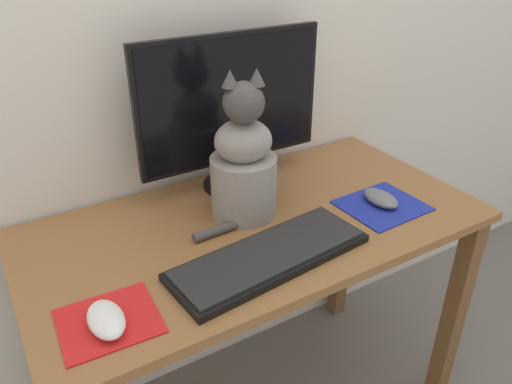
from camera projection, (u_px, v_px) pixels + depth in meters
The scene contains 8 objects.
desk at pixel (257, 261), 1.32m from camera, with size 1.15×0.59×0.74m.
monitor at pixel (231, 108), 1.31m from camera, with size 0.53×0.17×0.43m.
keyboard at pixel (270, 256), 1.11m from camera, with size 0.48×0.21×0.02m.
mousepad_left at pixel (109, 321), 0.95m from camera, with size 0.19×0.17×0.00m.
mousepad_right at pixel (382, 205), 1.32m from camera, with size 0.21×0.19×0.00m.
computer_mouse_left at pixel (106, 319), 0.92m from camera, with size 0.07×0.11×0.03m.
computer_mouse_right at pixel (381, 198), 1.32m from camera, with size 0.07×0.11×0.03m.
cat at pixel (243, 164), 1.22m from camera, with size 0.27×0.21×0.38m.
Camera 1 is at (-0.55, -0.91, 1.41)m, focal length 35.00 mm.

